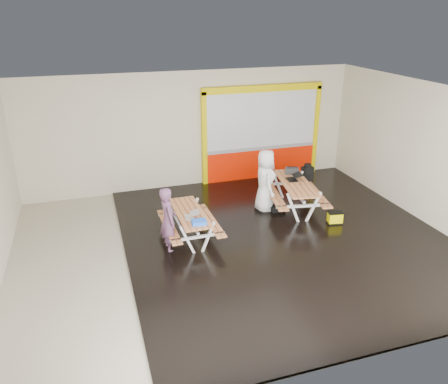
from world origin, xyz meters
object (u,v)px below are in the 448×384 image
object	(u,v)px
picnic_table_left	(190,219)
dark_case	(277,208)
backpack	(307,173)
blue_pouch	(199,222)
laptop_left	(191,215)
fluke_bag	(335,218)
picnic_table_right	(295,189)
toolbox	(292,171)
person_left	(168,220)
laptop_right	(294,178)
person_right	(265,181)

from	to	relation	value
picnic_table_left	dark_case	bearing A→B (deg)	16.91
backpack	blue_pouch	bearing A→B (deg)	-150.24
backpack	picnic_table_left	bearing A→B (deg)	-158.65
laptop_left	fluke_bag	xyz separation A→B (m)	(3.72, -0.07, -0.58)
picnic_table_left	picnic_table_right	bearing A→B (deg)	13.98
picnic_table_right	toolbox	size ratio (longest dim) A/B	5.43
picnic_table_left	person_left	bearing A→B (deg)	-150.30
person_left	toolbox	world-z (taller)	person_left
picnic_table_right	fluke_bag	bearing A→B (deg)	-62.24
picnic_table_right	picnic_table_left	bearing A→B (deg)	-166.02
picnic_table_left	person_left	distance (m)	0.69
laptop_right	dark_case	world-z (taller)	laptop_right
blue_pouch	fluke_bag	xyz separation A→B (m)	(3.64, 0.31, -0.58)
person_left	dark_case	distance (m)	3.43
person_right	backpack	world-z (taller)	person_right
person_right	fluke_bag	size ratio (longest dim) A/B	4.22
picnic_table_left	laptop_left	size ratio (longest dim) A/B	4.94
picnic_table_right	fluke_bag	size ratio (longest dim) A/B	5.61
person_right	dark_case	world-z (taller)	person_right
backpack	dark_case	xyz separation A→B (m)	(-1.22, -0.70, -0.62)
person_left	laptop_left	size ratio (longest dim) A/B	4.12
picnic_table_right	person_right	distance (m)	0.85
person_right	laptop_right	xyz separation A→B (m)	(0.81, -0.06, 0.01)
toolbox	fluke_bag	size ratio (longest dim) A/B	1.03
laptop_left	backpack	distance (m)	4.25
laptop_right	laptop_left	bearing A→B (deg)	-158.57
picnic_table_right	fluke_bag	distance (m)	1.34
person_right	picnic_table_right	bearing A→B (deg)	-101.10
picnic_table_right	person_right	xyz separation A→B (m)	(-0.78, 0.24, 0.23)
picnic_table_right	blue_pouch	bearing A→B (deg)	-154.78
laptop_right	picnic_table_right	bearing A→B (deg)	-100.15
backpack	fluke_bag	size ratio (longest dim) A/B	1.32
person_left	blue_pouch	world-z (taller)	person_left
picnic_table_right	fluke_bag	world-z (taller)	picnic_table_right
picnic_table_left	laptop_left	distance (m)	0.36
blue_pouch	backpack	xyz separation A→B (m)	(3.78, 2.16, -0.04)
laptop_left	blue_pouch	bearing A→B (deg)	-78.42
person_left	laptop_left	distance (m)	0.54
laptop_left	backpack	bearing A→B (deg)	24.79
fluke_bag	laptop_left	bearing A→B (deg)	178.89
toolbox	fluke_bag	xyz separation A→B (m)	(0.40, -1.76, -0.71)
person_right	toolbox	size ratio (longest dim) A/B	4.09
picnic_table_left	laptop_right	world-z (taller)	laptop_right
person_right	toolbox	distance (m)	1.04
dark_case	fluke_bag	xyz separation A→B (m)	(1.08, -1.15, 0.08)
laptop_right	fluke_bag	distance (m)	1.58
toolbox	picnic_table_right	bearing A→B (deg)	-106.70
picnic_table_right	toolbox	bearing A→B (deg)	73.30
person_right	toolbox	world-z (taller)	person_right
picnic_table_right	blue_pouch	distance (m)	3.37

